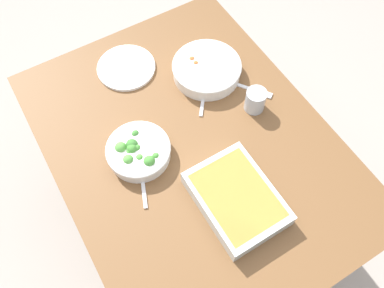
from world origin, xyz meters
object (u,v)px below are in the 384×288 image
at_px(stew_bowl, 207,69).
at_px(fork_on_table, 252,90).
at_px(spoon_by_broccoli, 142,175).
at_px(drink_cup, 255,101).
at_px(spoon_by_stew, 204,90).
at_px(side_plate, 126,67).
at_px(baking_dish, 237,198).
at_px(broccoli_bowl, 138,151).

height_order(stew_bowl, fork_on_table, stew_bowl).
bearing_deg(fork_on_table, spoon_by_broccoli, -78.85).
xyz_separation_m(drink_cup, spoon_by_stew, (-0.15, -0.11, -0.03)).
height_order(stew_bowl, side_plate, stew_bowl).
xyz_separation_m(baking_dish, drink_cup, (-0.27, 0.26, 0.00)).
relative_size(stew_bowl, spoon_by_stew, 1.71).
relative_size(stew_bowl, spoon_by_broccoli, 1.51).
relative_size(baking_dish, fork_on_table, 1.95).
xyz_separation_m(spoon_by_broccoli, fork_on_table, (-0.10, 0.51, -0.00)).
bearing_deg(stew_bowl, side_plate, -126.30).
height_order(broccoli_bowl, spoon_by_broccoli, broccoli_bowl).
relative_size(baking_dish, spoon_by_broccoli, 1.77).
xyz_separation_m(stew_bowl, spoon_by_stew, (0.06, -0.05, -0.03)).
distance_m(stew_bowl, drink_cup, 0.22).
height_order(broccoli_bowl, spoon_by_stew, broccoli_bowl).
height_order(stew_bowl, spoon_by_stew, stew_bowl).
bearing_deg(fork_on_table, side_plate, -133.11).
height_order(drink_cup, spoon_by_stew, drink_cup).
relative_size(stew_bowl, drink_cup, 3.02).
relative_size(baking_dish, drink_cup, 3.55).
xyz_separation_m(stew_bowl, drink_cup, (0.21, 0.07, 0.01)).
height_order(drink_cup, fork_on_table, drink_cup).
relative_size(side_plate, fork_on_table, 1.42).
bearing_deg(spoon_by_broccoli, fork_on_table, 101.15).
bearing_deg(drink_cup, baking_dish, -44.06).
bearing_deg(spoon_by_stew, side_plate, -140.67).
bearing_deg(stew_bowl, spoon_by_stew, -37.83).
bearing_deg(spoon_by_broccoli, stew_bowl, 121.86).
bearing_deg(drink_cup, stew_bowl, -162.59).
xyz_separation_m(side_plate, fork_on_table, (0.33, 0.35, -0.00)).
relative_size(stew_bowl, fork_on_table, 1.66).
relative_size(baking_dish, spoon_by_stew, 2.01).
distance_m(stew_bowl, spoon_by_broccoli, 0.47).
bearing_deg(spoon_by_broccoli, spoon_by_stew, 117.99).
bearing_deg(spoon_by_stew, drink_cup, 36.97).
height_order(broccoli_bowl, side_plate, broccoli_bowl).
distance_m(baking_dish, drink_cup, 0.37).
bearing_deg(spoon_by_broccoli, side_plate, 160.16).
distance_m(drink_cup, spoon_by_stew, 0.19).
height_order(baking_dish, drink_cup, drink_cup).
distance_m(baking_dish, side_plate, 0.66).
xyz_separation_m(drink_cup, spoon_by_broccoli, (0.04, -0.47, -0.03)).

